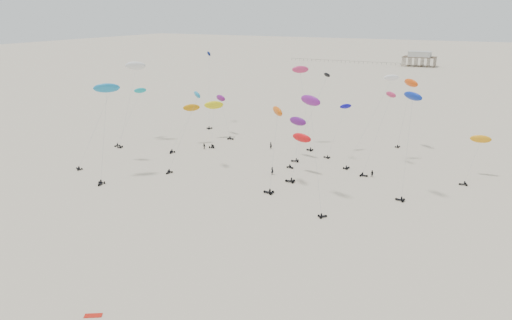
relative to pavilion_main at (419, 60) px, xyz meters
The scene contains 29 objects.
ground_plane 150.39m from the pavilion_main, 86.19° to the right, with size 900.00×900.00×0.00m, color beige.
pavilion_main is the anchor object (origin of this frame).
pier_fence 52.11m from the pavilion_main, behind, with size 80.20×0.20×1.50m.
rig_0 242.50m from the pavilion_main, 99.73° to the right, with size 3.26×14.10×17.12m.
rig_1 213.79m from the pavilion_main, 98.87° to the right, with size 8.17×12.64×24.42m.
rig_2 225.91m from the pavilion_main, 85.84° to the right, with size 4.09×11.73×14.44m.
rig_3 254.96m from the pavilion_main, 92.53° to the right, with size 6.22×10.72×19.03m.
rig_4 237.90m from the pavilion_main, 95.82° to the right, with size 4.62×14.72×14.41m.
rig_5 230.73m from the pavilion_main, 83.23° to the right, with size 9.24×15.52×24.02m.
rig_6 269.23m from the pavilion_main, 95.17° to the right, with size 6.12×10.70×21.66m.
rig_7 235.04m from the pavilion_main, 82.90° to the right, with size 5.02×15.47×20.62m.
rig_8 242.82m from the pavilion_main, 99.54° to the right, with size 6.24×13.08×23.52m.
rig_9 253.54m from the pavilion_main, 81.32° to the right, with size 5.17×7.16×21.75m.
rig_10 256.90m from the pavilion_main, 87.36° to the right, with size 4.85×10.18×17.34m.
rig_11 238.33m from the pavilion_main, 87.02° to the right, with size 6.94×13.81×23.72m.
rig_12 221.85m from the pavilion_main, 89.01° to the right, with size 9.56×9.63×22.37m.
rig_13 234.54m from the pavilion_main, 88.06° to the right, with size 5.64×7.34×10.72m.
rig_14 223.22m from the pavilion_main, 95.47° to the right, with size 9.56×7.61×12.92m.
rig_15 228.92m from the pavilion_main, 95.27° to the right, with size 9.26×13.81×14.07m.
rig_16 214.30m from the pavilion_main, 81.63° to the right, with size 5.65×5.52×19.27m.
rig_17 262.03m from the pavilion_main, 97.16° to the right, with size 5.98×12.65×20.25m.
rig_18 247.67m from the pavilion_main, 86.81° to the right, with size 5.59×10.06×10.64m.
rig_19 261.37m from the pavilion_main, 85.34° to the right, with size 10.45×12.62×22.19m.
rig_20 236.25m from the pavilion_main, 77.70° to the right, with size 5.33×10.62×11.42m.
spectator_0 250.45m from the pavilion_main, 88.10° to the right, with size 0.82×0.57×2.26m, color black.
spectator_1 243.34m from the pavilion_main, 83.05° to the right, with size 0.92×0.53×1.87m, color black.
spectator_2 239.26m from the pavilion_main, 94.26° to the right, with size 1.15×0.62×1.95m, color black.
spectator_3 230.31m from the pavilion_main, 90.35° to the right, with size 0.83×0.57×2.29m, color black.
grounded_kite_a 311.10m from the pavilion_main, 87.85° to the right, with size 2.20×0.90×0.08m, color red.
Camera 1 is at (44.36, -0.09, 37.01)m, focal length 35.00 mm.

